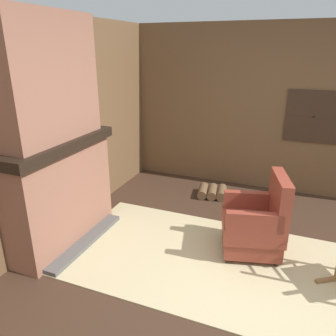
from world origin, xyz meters
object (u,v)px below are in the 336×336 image
at_px(armchair, 256,225).
at_px(decorative_plate_on_mantel, 54,127).
at_px(storage_case, 83,122).
at_px(firewood_stack, 212,192).
at_px(oil_lamp_vase, 37,136).

xyz_separation_m(armchair, decorative_plate_on_mantel, (-2.17, -0.49, 1.00)).
height_order(storage_case, decorative_plate_on_mantel, decorative_plate_on_mantel).
relative_size(armchair, decorative_plate_on_mantel, 3.84).
bearing_deg(storage_case, firewood_stack, 43.45).
distance_m(armchair, decorative_plate_on_mantel, 2.44).
distance_m(firewood_stack, oil_lamp_vase, 2.74).
bearing_deg(armchair, firewood_stack, -72.44).
height_order(armchair, firewood_stack, armchair).
bearing_deg(decorative_plate_on_mantel, storage_case, 87.64).
xyz_separation_m(firewood_stack, decorative_plate_on_mantel, (-1.36, -1.76, 1.28)).
bearing_deg(firewood_stack, oil_lamp_vase, -123.34).
bearing_deg(oil_lamp_vase, armchair, 19.84).
height_order(oil_lamp_vase, decorative_plate_on_mantel, oil_lamp_vase).
height_order(firewood_stack, decorative_plate_on_mantel, decorative_plate_on_mantel).
relative_size(armchair, storage_case, 3.76).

